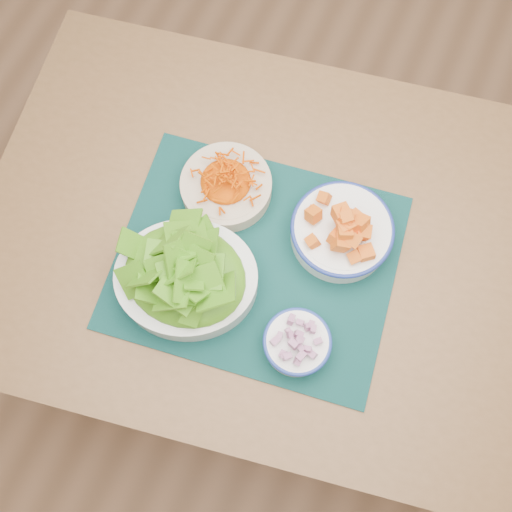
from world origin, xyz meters
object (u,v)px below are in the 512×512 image
(carrot_bowl, at_px, (226,184))
(onion_bowl, at_px, (297,342))
(table, at_px, (290,255))
(squash_bowl, at_px, (342,229))
(placemat, at_px, (256,261))
(lettuce_bowl, at_px, (185,275))

(carrot_bowl, distance_m, onion_bowl, 0.34)
(table, relative_size, squash_bowl, 6.20)
(table, height_order, placemat, placemat)
(squash_bowl, xyz_separation_m, onion_bowl, (0.00, -0.23, -0.01))
(squash_bowl, bearing_deg, placemat, -139.27)
(lettuce_bowl, xyz_separation_m, onion_bowl, (0.23, -0.03, -0.03))
(onion_bowl, bearing_deg, squash_bowl, 90.82)
(table, relative_size, lettuce_bowl, 4.18)
(table, bearing_deg, carrot_bowl, 156.29)
(placemat, bearing_deg, lettuce_bowl, -143.73)
(carrot_bowl, bearing_deg, onion_bowl, -43.19)
(placemat, distance_m, carrot_bowl, 0.16)
(table, relative_size, onion_bowl, 10.81)
(squash_bowl, bearing_deg, carrot_bowl, -180.00)
(table, bearing_deg, squash_bowl, 17.89)
(table, bearing_deg, onion_bowl, -74.98)
(placemat, bearing_deg, onion_bowl, -49.10)
(table, distance_m, carrot_bowl, 0.21)
(table, distance_m, onion_bowl, 0.24)
(placemat, relative_size, squash_bowl, 2.40)
(placemat, xyz_separation_m, onion_bowl, (0.13, -0.12, 0.03))
(table, distance_m, placemat, 0.13)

